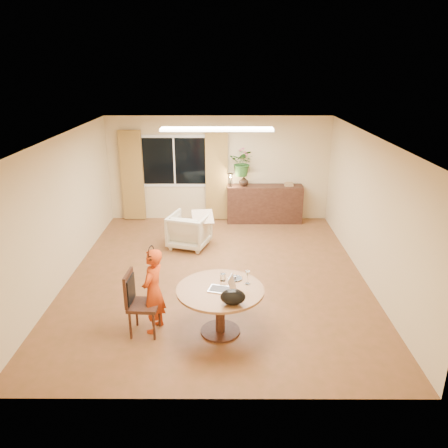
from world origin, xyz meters
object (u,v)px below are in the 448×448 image
object	(u,v)px
dining_chair	(144,303)
armchair	(189,230)
sideboard	(264,204)
child	(153,291)
dining_table	(220,298)

from	to	relation	value
dining_chair	armchair	xyz separation A→B (m)	(0.41, 3.27, -0.12)
sideboard	child	bearing A→B (deg)	-112.92
child	sideboard	size ratio (longest dim) A/B	0.70
dining_table	armchair	distance (m)	3.34
dining_chair	armchair	distance (m)	3.30
dining_table	sideboard	bearing A→B (deg)	77.78
child	sideboard	xyz separation A→B (m)	(2.03, 4.80, -0.19)
sideboard	armchair	bearing A→B (deg)	-137.60
dining_table	sideboard	xyz separation A→B (m)	(1.05, 4.87, -0.10)
dining_table	child	bearing A→B (deg)	176.17
sideboard	dining_chair	bearing A→B (deg)	-113.93
child	sideboard	distance (m)	5.22
dining_chair	child	distance (m)	0.23
dining_chair	child	size ratio (longest dim) A/B	0.75
dining_chair	sideboard	size ratio (longest dim) A/B	0.52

